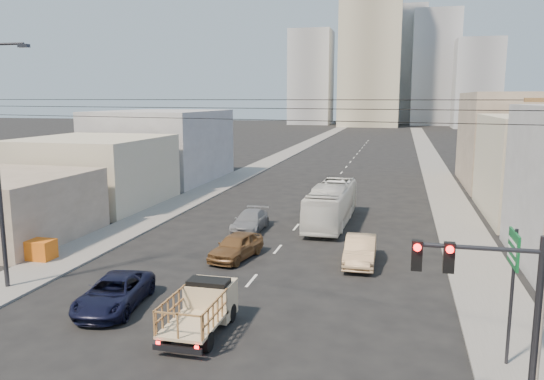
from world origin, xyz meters
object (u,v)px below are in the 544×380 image
at_px(sedan_tan, 360,250).
at_px(flatbed_pickup, 201,306).
at_px(navy_pickup, 114,293).
at_px(crate_stack, 38,249).
at_px(city_bus, 331,204).
at_px(sedan_brown, 236,246).
at_px(traffic_signal, 494,307).
at_px(green_sign, 513,265).
at_px(sedan_grey, 250,221).

bearing_deg(sedan_tan, flatbed_pickup, -118.94).
height_order(navy_pickup, crate_stack, navy_pickup).
height_order(city_bus, sedan_brown, city_bus).
xyz_separation_m(flatbed_pickup, crate_stack, (-12.71, 6.68, -0.40)).
xyz_separation_m(navy_pickup, sedan_tan, (10.26, 9.21, 0.08)).
distance_m(flatbed_pickup, traffic_signal, 11.70).
bearing_deg(navy_pickup, city_bus, 61.26).
bearing_deg(sedan_brown, sedan_tan, 16.65).
distance_m(city_bus, crate_stack, 20.39).
xyz_separation_m(green_sign, crate_stack, (-24.16, 6.85, -3.05)).
distance_m(navy_pickup, sedan_grey, 15.31).
distance_m(flatbed_pickup, city_bus, 20.25).
xyz_separation_m(flatbed_pickup, traffic_signal, (10.06, -5.17, 2.98)).
xyz_separation_m(city_bus, green_sign, (8.81, -20.24, 2.23)).
distance_m(sedan_grey, green_sign, 22.10).
relative_size(flatbed_pickup, traffic_signal, 0.73).
height_order(flatbed_pickup, crate_stack, flatbed_pickup).
height_order(flatbed_pickup, green_sign, green_sign).
bearing_deg(sedan_brown, sedan_grey, 110.11).
distance_m(traffic_signal, green_sign, 5.21).
xyz_separation_m(flatbed_pickup, navy_pickup, (-4.71, 1.34, -0.38)).
distance_m(city_bus, traffic_signal, 26.44).
bearing_deg(sedan_grey, navy_pickup, -98.43).
distance_m(flatbed_pickup, sedan_grey, 16.74).
xyz_separation_m(city_bus, sedan_brown, (-4.28, -10.24, -0.75)).
relative_size(sedan_grey, green_sign, 0.98).
xyz_separation_m(flatbed_pickup, green_sign, (11.46, -0.17, 2.65)).
distance_m(flatbed_pickup, sedan_tan, 11.92).
distance_m(navy_pickup, city_bus, 20.14).
relative_size(navy_pickup, crate_stack, 2.85).
bearing_deg(sedan_grey, green_sign, -50.58).
height_order(city_bus, crate_stack, city_bus).
distance_m(navy_pickup, crate_stack, 9.61).
height_order(sedan_grey, crate_stack, sedan_grey).
bearing_deg(city_bus, sedan_grey, -145.00).
xyz_separation_m(sedan_tan, traffic_signal, (4.51, -15.72, 3.28)).
relative_size(navy_pickup, sedan_tan, 1.06).
relative_size(sedan_tan, green_sign, 0.97).
bearing_deg(sedan_brown, flatbed_pickup, -69.59).
bearing_deg(crate_stack, sedan_tan, 11.95).
bearing_deg(sedan_brown, traffic_signal, -41.10).
relative_size(city_bus, traffic_signal, 1.81).
bearing_deg(city_bus, navy_pickup, -110.01).
bearing_deg(flatbed_pickup, city_bus, 82.50).
bearing_deg(green_sign, navy_pickup, 174.67).
relative_size(flatbed_pickup, green_sign, 0.88).
height_order(sedan_tan, sedan_grey, sedan_tan).
xyz_separation_m(flatbed_pickup, sedan_grey, (-2.72, 16.52, -0.39)).
relative_size(sedan_brown, sedan_tan, 0.93).
xyz_separation_m(city_bus, traffic_signal, (7.42, -25.25, 2.57)).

